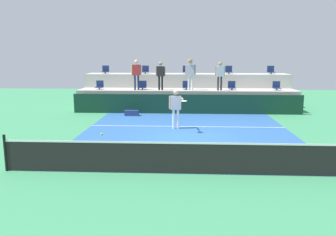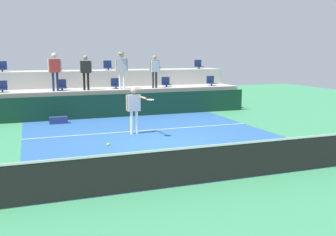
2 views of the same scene
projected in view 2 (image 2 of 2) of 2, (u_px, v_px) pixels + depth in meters
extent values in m
plane|color=#388456|center=(164.00, 144.00, 12.76)|extent=(40.00, 40.00, 0.00)
cube|color=#285693|center=(155.00, 138.00, 13.68)|extent=(9.00, 10.00, 0.01)
cube|color=white|center=(144.00, 131.00, 14.98)|extent=(9.00, 0.06, 0.00)
cube|color=black|center=(221.00, 163.00, 8.98)|extent=(10.40, 0.01, 0.87)
cube|color=white|center=(221.00, 145.00, 8.91)|extent=(10.40, 0.02, 0.05)
cube|color=#0F3323|center=(122.00, 105.00, 18.22)|extent=(13.00, 0.16, 1.10)
cube|color=#ADAAA3|center=(116.00, 101.00, 19.41)|extent=(13.00, 1.80, 1.25)
cube|color=#ADAAA3|center=(109.00, 89.00, 21.01)|extent=(13.00, 1.80, 2.10)
cylinder|color=#2D2D33|center=(2.00, 91.00, 17.36)|extent=(0.08, 0.08, 0.10)
cube|color=navy|center=(2.00, 90.00, 17.35)|extent=(0.44, 0.40, 0.04)
cube|color=navy|center=(2.00, 85.00, 17.48)|extent=(0.44, 0.04, 0.38)
cylinder|color=#2D2D33|center=(62.00, 89.00, 18.26)|extent=(0.08, 0.08, 0.10)
cube|color=navy|center=(62.00, 88.00, 18.25)|extent=(0.44, 0.40, 0.04)
cube|color=navy|center=(62.00, 83.00, 18.38)|extent=(0.44, 0.04, 0.38)
cylinder|color=#2D2D33|center=(116.00, 88.00, 19.15)|extent=(0.08, 0.08, 0.10)
cube|color=navy|center=(116.00, 86.00, 19.14)|extent=(0.44, 0.40, 0.04)
cube|color=navy|center=(115.00, 82.00, 19.27)|extent=(0.44, 0.04, 0.38)
cylinder|color=#2D2D33|center=(167.00, 86.00, 20.07)|extent=(0.08, 0.08, 0.10)
cube|color=navy|center=(167.00, 85.00, 20.06)|extent=(0.44, 0.40, 0.04)
cube|color=navy|center=(166.00, 80.00, 20.19)|extent=(0.44, 0.04, 0.38)
cylinder|color=#2D2D33|center=(212.00, 85.00, 20.96)|extent=(0.08, 0.08, 0.10)
cube|color=navy|center=(212.00, 83.00, 20.95)|extent=(0.44, 0.40, 0.04)
cube|color=navy|center=(210.00, 79.00, 21.08)|extent=(0.44, 0.04, 0.38)
cylinder|color=#2D2D33|center=(2.00, 71.00, 18.87)|extent=(0.08, 0.08, 0.10)
cube|color=navy|center=(2.00, 69.00, 18.86)|extent=(0.44, 0.40, 0.04)
cube|color=navy|center=(2.00, 65.00, 18.99)|extent=(0.44, 0.04, 0.38)
cylinder|color=#2D2D33|center=(57.00, 70.00, 19.77)|extent=(0.08, 0.08, 0.10)
cube|color=navy|center=(57.00, 69.00, 19.75)|extent=(0.44, 0.40, 0.04)
cube|color=navy|center=(57.00, 64.00, 19.89)|extent=(0.44, 0.04, 0.38)
cylinder|color=#2D2D33|center=(108.00, 69.00, 20.67)|extent=(0.08, 0.08, 0.10)
cube|color=navy|center=(108.00, 68.00, 20.65)|extent=(0.44, 0.40, 0.04)
cube|color=navy|center=(107.00, 64.00, 20.79)|extent=(0.44, 0.04, 0.38)
cylinder|color=#2D2D33|center=(156.00, 69.00, 21.60)|extent=(0.08, 0.08, 0.10)
cube|color=navy|center=(156.00, 67.00, 21.59)|extent=(0.44, 0.40, 0.04)
cube|color=navy|center=(155.00, 63.00, 21.72)|extent=(0.44, 0.04, 0.38)
cylinder|color=#2D2D33|center=(199.00, 68.00, 22.50)|extent=(0.08, 0.08, 0.10)
cube|color=navy|center=(199.00, 67.00, 22.49)|extent=(0.44, 0.40, 0.04)
cube|color=navy|center=(198.00, 63.00, 22.62)|extent=(0.44, 0.04, 0.38)
cylinder|color=white|center=(132.00, 123.00, 14.28)|extent=(0.12, 0.12, 0.87)
cylinder|color=white|center=(137.00, 122.00, 14.36)|extent=(0.12, 0.12, 0.87)
cube|color=#B2B2B7|center=(134.00, 103.00, 14.20)|extent=(0.49, 0.23, 0.62)
sphere|color=tan|center=(134.00, 90.00, 14.12)|extent=(0.26, 0.26, 0.24)
cylinder|color=tan|center=(127.00, 103.00, 14.08)|extent=(0.08, 0.08, 0.58)
cylinder|color=tan|center=(143.00, 98.00, 14.03)|extent=(0.13, 0.56, 0.07)
cylinder|color=black|center=(147.00, 99.00, 13.70)|extent=(0.06, 0.26, 0.04)
ellipsoid|color=silver|center=(150.00, 100.00, 13.45)|extent=(0.29, 0.34, 0.03)
cylinder|color=navy|center=(53.00, 82.00, 17.76)|extent=(0.13, 0.13, 0.87)
cylinder|color=navy|center=(58.00, 82.00, 17.86)|extent=(0.13, 0.13, 0.87)
cube|color=red|center=(55.00, 66.00, 17.68)|extent=(0.50, 0.26, 0.62)
sphere|color=beige|center=(54.00, 55.00, 17.60)|extent=(0.27, 0.27, 0.24)
cylinder|color=beige|center=(49.00, 65.00, 17.55)|extent=(0.08, 0.08, 0.58)
cylinder|color=beige|center=(60.00, 65.00, 17.81)|extent=(0.08, 0.08, 0.58)
cylinder|color=black|center=(84.00, 82.00, 18.28)|extent=(0.13, 0.13, 0.82)
cylinder|color=black|center=(88.00, 82.00, 18.31)|extent=(0.13, 0.13, 0.82)
cube|color=black|center=(86.00, 67.00, 18.18)|extent=(0.47, 0.27, 0.58)
sphere|color=#A87A5B|center=(85.00, 58.00, 18.10)|extent=(0.26, 0.26, 0.22)
cylinder|color=#A87A5B|center=(80.00, 67.00, 18.14)|extent=(0.08, 0.08, 0.55)
cylinder|color=#A87A5B|center=(91.00, 67.00, 18.21)|extent=(0.08, 0.08, 0.55)
cylinder|color=white|center=(120.00, 80.00, 18.86)|extent=(0.12, 0.12, 0.87)
cylinder|color=white|center=(124.00, 80.00, 18.91)|extent=(0.12, 0.12, 0.87)
cube|color=#B2B2B7|center=(122.00, 65.00, 18.76)|extent=(0.49, 0.22, 0.62)
sphere|color=tan|center=(121.00, 55.00, 18.68)|extent=(0.26, 0.26, 0.24)
cylinder|color=tan|center=(116.00, 65.00, 18.69)|extent=(0.08, 0.08, 0.58)
cylinder|color=tan|center=(127.00, 65.00, 18.83)|extent=(0.08, 0.08, 0.58)
cylinder|color=tan|center=(121.00, 54.00, 18.67)|extent=(0.46, 0.46, 0.01)
cylinder|color=tan|center=(121.00, 53.00, 18.66)|extent=(0.27, 0.27, 0.09)
cylinder|color=#2D2D33|center=(153.00, 80.00, 19.42)|extent=(0.13, 0.13, 0.82)
cylinder|color=#2D2D33|center=(156.00, 80.00, 19.52)|extent=(0.13, 0.13, 0.82)
cube|color=white|center=(155.00, 66.00, 19.35)|extent=(0.47, 0.27, 0.58)
sphere|color=#A87A5B|center=(155.00, 57.00, 19.28)|extent=(0.26, 0.26, 0.22)
cylinder|color=#A87A5B|center=(150.00, 66.00, 19.21)|extent=(0.08, 0.08, 0.54)
cylinder|color=#A87A5B|center=(159.00, 66.00, 19.49)|extent=(0.08, 0.08, 0.54)
sphere|color=#CCE033|center=(108.00, 145.00, 8.58)|extent=(0.07, 0.07, 0.07)
cube|color=navy|center=(58.00, 120.00, 16.47)|extent=(0.76, 0.28, 0.30)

